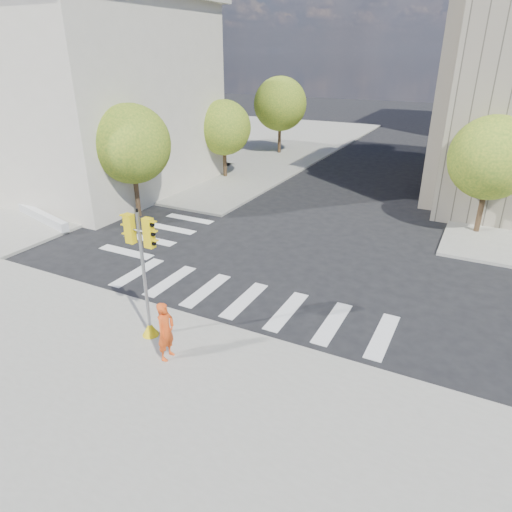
{
  "coord_description": "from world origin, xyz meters",
  "views": [
    {
      "loc": [
        7.44,
        -15.67,
        8.95
      ],
      "look_at": [
        0.48,
        -2.16,
        2.1
      ],
      "focal_mm": 32.0,
      "sensor_mm": 36.0,
      "label": 1
    }
  ],
  "objects_px": {
    "photographer": "(166,331)",
    "planter_wall": "(40,215)",
    "lamp_near": "(506,136)",
    "lamp_far": "(508,110)",
    "traffic_signal": "(145,285)"
  },
  "relations": [
    {
      "from": "photographer",
      "to": "planter_wall",
      "type": "relative_size",
      "value": 0.32
    },
    {
      "from": "lamp_near",
      "to": "lamp_far",
      "type": "height_order",
      "value": "same"
    },
    {
      "from": "lamp_far",
      "to": "photographer",
      "type": "bearing_deg",
      "value": -103.71
    },
    {
      "from": "lamp_far",
      "to": "lamp_near",
      "type": "bearing_deg",
      "value": -90.0
    },
    {
      "from": "lamp_far",
      "to": "planter_wall",
      "type": "distance_m",
      "value": 35.89
    },
    {
      "from": "traffic_signal",
      "to": "lamp_far",
      "type": "bearing_deg",
      "value": 75.79
    },
    {
      "from": "traffic_signal",
      "to": "photographer",
      "type": "height_order",
      "value": "traffic_signal"
    },
    {
      "from": "traffic_signal",
      "to": "lamp_near",
      "type": "bearing_deg",
      "value": 65.67
    },
    {
      "from": "lamp_near",
      "to": "photographer",
      "type": "xyz_separation_m",
      "value": [
        -8.41,
        -20.47,
        -3.46
      ]
    },
    {
      "from": "lamp_near",
      "to": "planter_wall",
      "type": "height_order",
      "value": "lamp_near"
    },
    {
      "from": "lamp_near",
      "to": "photographer",
      "type": "bearing_deg",
      "value": -112.33
    },
    {
      "from": "lamp_near",
      "to": "lamp_far",
      "type": "distance_m",
      "value": 14.0
    },
    {
      "from": "photographer",
      "to": "planter_wall",
      "type": "height_order",
      "value": "photographer"
    },
    {
      "from": "lamp_near",
      "to": "lamp_far",
      "type": "bearing_deg",
      "value": 90.0
    },
    {
      "from": "lamp_far",
      "to": "traffic_signal",
      "type": "height_order",
      "value": "lamp_far"
    }
  ]
}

